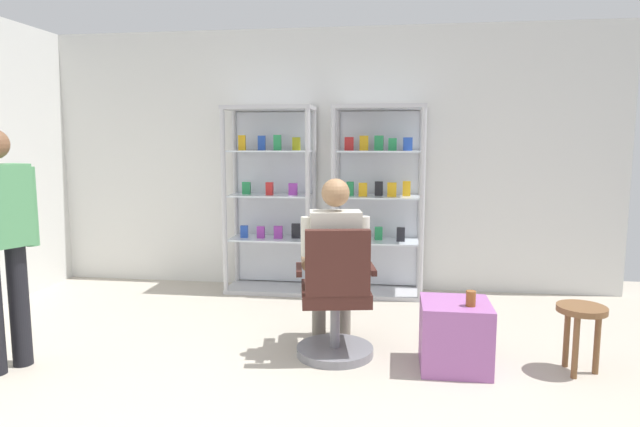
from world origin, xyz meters
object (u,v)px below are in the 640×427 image
object	(u,v)px
office_chair	(336,305)
tea_glass	(471,298)
storage_crate	(455,335)
display_cabinet_left	(272,198)
display_cabinet_right	(378,199)
standing_customer	(0,235)
wooden_stool	(581,320)
seated_shopkeeper	(334,256)

from	to	relation	value
office_chair	tea_glass	bearing A→B (deg)	-8.27
storage_crate	tea_glass	distance (m)	0.31
display_cabinet_left	office_chair	bearing A→B (deg)	-63.73
display_cabinet_right	standing_customer	world-z (taller)	display_cabinet_right
office_chair	tea_glass	xyz separation A→B (m)	(0.91, -0.13, 0.12)
display_cabinet_right	storage_crate	distance (m)	2.04
storage_crate	wooden_stool	distance (m)	0.83
seated_shopkeeper	standing_customer	bearing A→B (deg)	-162.95
display_cabinet_right	tea_glass	distance (m)	2.05
office_chair	wooden_stool	size ratio (longest dim) A/B	2.07
display_cabinet_right	storage_crate	world-z (taller)	display_cabinet_right
standing_customer	tea_glass	bearing A→B (deg)	6.77
office_chair	display_cabinet_right	bearing A→B (deg)	82.31
tea_glass	wooden_stool	bearing A→B (deg)	8.09
display_cabinet_left	seated_shopkeeper	distance (m)	1.81
office_chair	storage_crate	world-z (taller)	office_chair
office_chair	seated_shopkeeper	distance (m)	0.36
storage_crate	display_cabinet_right	bearing A→B (deg)	108.11
display_cabinet_left	office_chair	distance (m)	2.03
wooden_stool	storage_crate	bearing A→B (deg)	-177.91
display_cabinet_left	standing_customer	size ratio (longest dim) A/B	1.17
office_chair	tea_glass	size ratio (longest dim) A/B	9.33
office_chair	standing_customer	distance (m)	2.31
display_cabinet_right	wooden_stool	xyz separation A→B (m)	(1.41, -1.78, -0.60)
display_cabinet_left	wooden_stool	world-z (taller)	display_cabinet_left
storage_crate	display_cabinet_left	bearing A→B (deg)	133.09
display_cabinet_left	wooden_stool	distance (m)	3.13
display_cabinet_right	office_chair	distance (m)	1.86
wooden_stool	display_cabinet_right	bearing A→B (deg)	128.44
seated_shopkeeper	display_cabinet_right	bearing A→B (deg)	80.49
tea_glass	office_chair	bearing A→B (deg)	171.73
seated_shopkeeper	storage_crate	world-z (taller)	seated_shopkeeper
seated_shopkeeper	tea_glass	world-z (taller)	seated_shopkeeper
wooden_stool	standing_customer	bearing A→B (deg)	-172.98
office_chair	wooden_stool	xyz separation A→B (m)	(1.65, -0.03, -0.03)
display_cabinet_right	standing_customer	xyz separation A→B (m)	(-2.42, -2.25, -0.03)
display_cabinet_left	office_chair	world-z (taller)	display_cabinet_left
display_cabinet_left	storage_crate	xyz separation A→B (m)	(1.69, -1.81, -0.73)
storage_crate	tea_glass	bearing A→B (deg)	-40.73
standing_customer	wooden_stool	world-z (taller)	standing_customer
office_chair	tea_glass	world-z (taller)	office_chair
wooden_stool	seated_shopkeeper	bearing A→B (deg)	173.57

